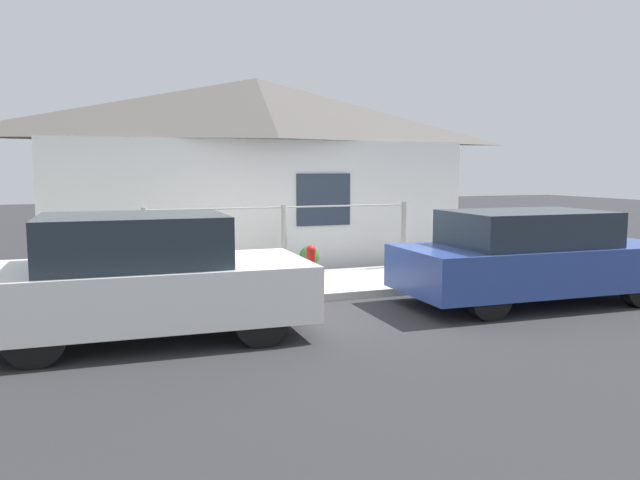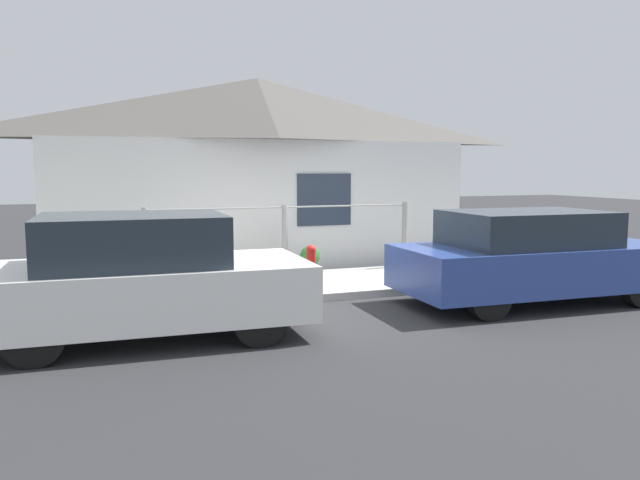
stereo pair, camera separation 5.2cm
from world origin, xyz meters
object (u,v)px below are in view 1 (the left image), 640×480
object	(u,v)px
car_left	(144,278)
potted_plant_near_hydrant	(310,259)
car_right	(532,257)
fire_hydrant	(311,267)
potted_plant_by_fence	(107,270)

from	to	relation	value
car_left	potted_plant_near_hydrant	xyz separation A→B (m)	(3.07, 2.82, -0.32)
car_right	potted_plant_near_hydrant	xyz separation A→B (m)	(-2.49, 2.82, -0.29)
car_right	fire_hydrant	world-z (taller)	car_right
car_left	fire_hydrant	size ratio (longest dim) A/B	5.30
car_right	potted_plant_near_hydrant	bearing A→B (deg)	133.46
car_left	potted_plant_by_fence	size ratio (longest dim) A/B	7.46
car_right	potted_plant_by_fence	bearing A→B (deg)	156.20
car_left	car_right	distance (m)	5.56
potted_plant_near_hydrant	car_left	bearing A→B (deg)	-137.44
car_right	potted_plant_near_hydrant	size ratio (longest dim) A/B	8.04
car_left	fire_hydrant	world-z (taller)	car_left
fire_hydrant	potted_plant_by_fence	xyz separation A→B (m)	(-2.90, 1.44, -0.11)
car_right	fire_hydrant	bearing A→B (deg)	156.81
car_left	fire_hydrant	bearing A→B (deg)	30.42
car_left	potted_plant_by_fence	world-z (taller)	car_left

